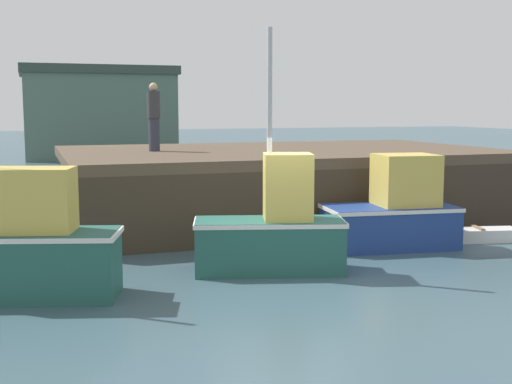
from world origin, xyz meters
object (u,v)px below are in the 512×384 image
(rowboat, at_px, (478,235))
(dockworker, at_px, (154,117))
(fishing_boat_mid, at_px, (394,212))
(fishing_boat_near_right, at_px, (273,231))

(rowboat, relative_size, dockworker, 1.08)
(fishing_boat_mid, xyz_separation_m, dockworker, (-4.33, 4.87, 2.02))
(fishing_boat_near_right, height_order, rowboat, fishing_boat_near_right)
(rowboat, height_order, dockworker, dockworker)
(fishing_boat_mid, bearing_deg, fishing_boat_near_right, -159.89)
(fishing_boat_mid, height_order, dockworker, dockworker)
(fishing_boat_near_right, relative_size, rowboat, 2.32)
(fishing_boat_mid, relative_size, rowboat, 1.55)
(fishing_boat_near_right, height_order, fishing_boat_mid, fishing_boat_near_right)
(fishing_boat_near_right, bearing_deg, dockworker, 100.10)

